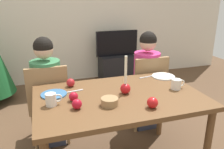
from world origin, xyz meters
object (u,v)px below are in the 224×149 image
object	(u,v)px
tv	(117,43)
plate_left	(54,94)
apple_far_edge	(71,83)
chair_right	(147,88)
chair_left	(48,100)
apple_near_candle	(152,103)
candle_centerpiece	(125,86)
apple_by_right_mug	(73,97)
person_right_child	(146,82)
apple_by_left_plate	(77,104)
bowl_walnuts	(110,102)
plate_right	(163,76)
person_left_child	(48,94)
dining_table	(119,104)
tv_stand	(117,68)
mug_left	(51,99)
mug_right	(176,84)

from	to	relation	value
tv	plate_left	size ratio (longest dim) A/B	3.63
apple_far_edge	chair_right	bearing A→B (deg)	17.10
chair_left	apple_near_candle	size ratio (longest dim) A/B	10.61
chair_right	candle_centerpiece	bearing A→B (deg)	-130.62
plate_left	apple_by_right_mug	bearing A→B (deg)	-49.69
person_right_child	apple_by_left_plate	bearing A→B (deg)	-140.76
bowl_walnuts	apple_by_right_mug	bearing A→B (deg)	147.77
chair_right	plate_right	size ratio (longest dim) A/B	3.86
chair_right	person_right_child	xyz separation A→B (m)	(0.00, 0.03, 0.06)
tv	person_left_child	bearing A→B (deg)	-128.87
dining_table	candle_centerpiece	world-z (taller)	candle_centerpiece
chair_left	tv_stand	world-z (taller)	chair_left
chair_left	chair_right	xyz separation A→B (m)	(1.13, 0.00, 0.00)
dining_table	plate_left	size ratio (longest dim) A/B	6.43
plate_left	apple_by_right_mug	distance (m)	0.22
chair_right	tv	xyz separation A→B (m)	(0.20, 1.69, 0.20)
mug_left	apple_by_right_mug	size ratio (longest dim) A/B	1.72
plate_left	apple_by_left_plate	distance (m)	0.34
person_right_child	apple_far_edge	xyz separation A→B (m)	(-0.93, -0.32, 0.22)
mug_left	apple_far_edge	world-z (taller)	mug_left
person_left_child	bowl_walnuts	bearing A→B (deg)	-61.14
mug_right	chair_left	bearing A→B (deg)	150.14
mug_left	apple_near_candle	world-z (taller)	mug_left
mug_right	apple_by_right_mug	bearing A→B (deg)	177.89
mug_left	apple_far_edge	bearing A→B (deg)	60.36
mug_left	apple_far_edge	size ratio (longest dim) A/B	1.66
mug_left	bowl_walnuts	size ratio (longest dim) A/B	0.95
plate_right	apple_by_right_mug	bearing A→B (deg)	-163.45
person_left_child	person_right_child	xyz separation A→B (m)	(1.13, 0.00, 0.00)
dining_table	chair_left	distance (m)	0.85
tv	apple_far_edge	bearing A→B (deg)	-119.79
bowl_walnuts	dining_table	bearing A→B (deg)	48.76
plate_right	mug_right	distance (m)	0.33
chair_left	apple_by_left_plate	world-z (taller)	chair_left
dining_table	person_left_child	distance (m)	0.86
chair_left	apple_near_candle	distance (m)	1.19
apple_far_edge	dining_table	bearing A→B (deg)	-41.67
tv	candle_centerpiece	xyz separation A→B (m)	(-0.71, -2.28, 0.11)
apple_by_left_plate	person_right_child	bearing A→B (deg)	39.24
mug_right	bowl_walnuts	world-z (taller)	mug_right
dining_table	person_right_child	distance (m)	0.86
person_left_child	tv	bearing A→B (deg)	51.13
tv_stand	plate_left	world-z (taller)	plate_left
plate_left	bowl_walnuts	xyz separation A→B (m)	(0.39, -0.33, 0.02)
person_right_child	mug_right	world-z (taller)	person_right_child
plate_right	apple_by_right_mug	xyz separation A→B (m)	(-0.97, -0.29, 0.03)
chair_left	plate_left	world-z (taller)	chair_left
chair_left	person_left_child	size ratio (longest dim) A/B	0.77
apple_by_right_mug	bowl_walnuts	bearing A→B (deg)	-32.23
person_right_child	apple_by_left_plate	size ratio (longest dim) A/B	15.31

